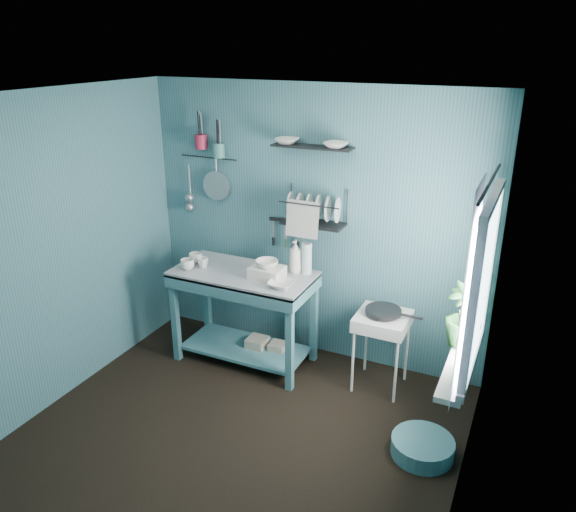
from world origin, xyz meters
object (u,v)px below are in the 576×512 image
at_px(frying_pan, 383,311).
at_px(storage_tin_large, 257,348).
at_px(wash_tub, 267,272).
at_px(mug_mid, 203,263).
at_px(mug_right, 195,258).
at_px(floor_basin, 422,447).
at_px(colander, 216,186).
at_px(utensil_cup_magenta, 201,142).
at_px(utensil_cup_teal, 219,150).
at_px(work_counter, 244,317).
at_px(storage_tin_small, 278,353).
at_px(mug_left, 187,265).
at_px(dish_rack, 314,207).
at_px(soap_bottle, 295,256).
at_px(water_bottle, 307,258).
at_px(potted_plant, 464,315).
at_px(hotplate_stand, 381,351).

height_order(frying_pan, storage_tin_large, frying_pan).
relative_size(wash_tub, storage_tin_large, 1.27).
height_order(mug_mid, mug_right, mug_right).
bearing_deg(floor_basin, colander, 156.22).
height_order(utensil_cup_magenta, utensil_cup_teal, utensil_cup_magenta).
bearing_deg(mug_mid, work_counter, 8.97).
distance_m(work_counter, storage_tin_small, 0.47).
xyz_separation_m(mug_left, wash_tub, (0.73, 0.14, 0.00)).
distance_m(colander, storage_tin_large, 1.58).
xyz_separation_m(work_counter, dish_rack, (0.53, 0.33, 1.02)).
xyz_separation_m(mug_mid, wash_tub, (0.63, 0.04, 0.00)).
relative_size(soap_bottle, floor_basin, 0.66).
xyz_separation_m(dish_rack, utensil_cup_magenta, (-1.15, 0.05, 0.47)).
relative_size(mug_mid, water_bottle, 0.36).
height_order(frying_pan, utensil_cup_teal, utensil_cup_teal).
distance_m(water_bottle, potted_plant, 1.54).
height_order(mug_mid, water_bottle, water_bottle).
distance_m(utensil_cup_teal, storage_tin_large, 1.87).
distance_m(mug_right, wash_tub, 0.75).
bearing_deg(dish_rack, frying_pan, -14.40).
bearing_deg(floor_basin, hotplate_stand, 126.98).
bearing_deg(water_bottle, mug_right, -167.83).
distance_m(mug_right, colander, 0.72).
relative_size(hotplate_stand, storage_tin_large, 3.12).
height_order(storage_tin_large, storage_tin_small, storage_tin_large).
relative_size(utensil_cup_teal, potted_plant, 0.28).
xyz_separation_m(water_bottle, storage_tin_large, (-0.42, -0.17, -0.92)).
relative_size(mug_mid, soap_bottle, 0.33).
distance_m(hotplate_stand, storage_tin_large, 1.19).
distance_m(utensil_cup_teal, storage_tin_small, 1.94).
distance_m(soap_bottle, colander, 1.06).
bearing_deg(work_counter, mug_mid, -167.99).
bearing_deg(floor_basin, soap_bottle, 149.84).
distance_m(work_counter, floor_basin, 1.94).
relative_size(water_bottle, potted_plant, 0.61).
xyz_separation_m(hotplate_stand, storage_tin_small, (-0.96, -0.03, -0.24)).
distance_m(work_counter, hotplate_stand, 1.27).
bearing_deg(frying_pan, mug_right, -176.28).
distance_m(mug_right, utensil_cup_teal, 1.01).
bearing_deg(mug_right, mug_left, -82.87).
bearing_deg(storage_tin_small, mug_right, -174.29).
relative_size(utensil_cup_magenta, utensil_cup_teal, 1.00).
bearing_deg(colander, water_bottle, -10.59).
bearing_deg(floor_basin, mug_left, 169.03).
bearing_deg(dish_rack, mug_mid, -154.76).
relative_size(work_counter, utensil_cup_teal, 9.69).
bearing_deg(mug_right, floor_basin, -14.66).
xyz_separation_m(mug_right, soap_bottle, (0.92, 0.20, 0.10)).
height_order(utensil_cup_magenta, storage_tin_small, utensil_cup_magenta).
bearing_deg(water_bottle, soap_bottle, -168.69).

